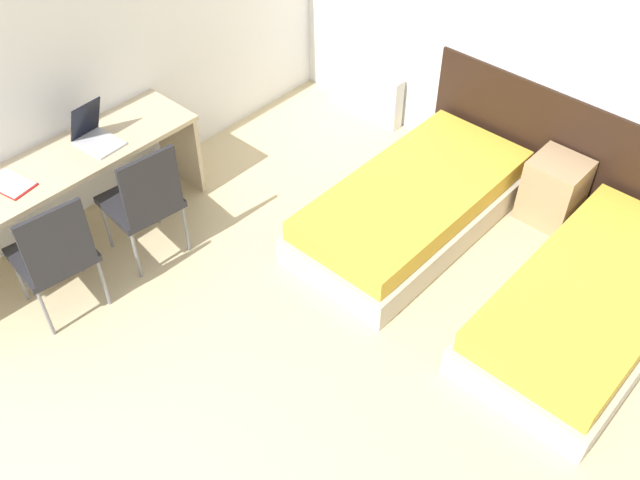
{
  "coord_description": "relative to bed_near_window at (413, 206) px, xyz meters",
  "views": [
    {
      "loc": [
        2.23,
        0.06,
        3.72
      ],
      "look_at": [
        0.0,
        2.51,
        0.55
      ],
      "focal_mm": 40.0,
      "sensor_mm": 36.0,
      "label": 1
    }
  ],
  "objects": [
    {
      "name": "wall_back",
      "position": [
        -0.02,
        1.06,
        1.16
      ],
      "size": [
        5.0,
        0.05,
        2.7
      ],
      "color": "white",
      "rests_on": "ground_plane"
    },
    {
      "name": "wall_left",
      "position": [
        -2.05,
        -1.25,
        1.16
      ],
      "size": [
        0.05,
        5.56,
        2.7
      ],
      "color": "white",
      "rests_on": "ground_plane"
    },
    {
      "name": "headboard_panel",
      "position": [
        0.72,
        1.02,
        0.26
      ],
      "size": [
        2.51,
        0.03,
        0.91
      ],
      "color": "black",
      "rests_on": "ground_plane"
    },
    {
      "name": "bed_near_window",
      "position": [
        0.0,
        0.0,
        0.0
      ],
      "size": [
        0.96,
        1.97,
        0.4
      ],
      "color": "beige",
      "rests_on": "ground_plane"
    },
    {
      "name": "bed_near_door",
      "position": [
        1.45,
        0.0,
        0.0
      ],
      "size": [
        0.96,
        1.97,
        0.4
      ],
      "color": "beige",
      "rests_on": "ground_plane"
    },
    {
      "name": "nightstand",
      "position": [
        0.72,
        0.8,
        0.07
      ],
      "size": [
        0.4,
        0.38,
        0.53
      ],
      "color": "tan",
      "rests_on": "ground_plane"
    },
    {
      "name": "radiator",
      "position": [
        -1.25,
        0.94,
        0.05
      ],
      "size": [
        0.78,
        0.12,
        0.48
      ],
      "color": "silver",
      "rests_on": "ground_plane"
    },
    {
      "name": "desk",
      "position": [
        -1.74,
        -1.87,
        0.39
      ],
      "size": [
        0.56,
        2.16,
        0.73
      ],
      "color": "#C6B28E",
      "rests_on": "ground_plane"
    },
    {
      "name": "chair_near_laptop",
      "position": [
        -1.21,
        -1.52,
        0.34
      ],
      "size": [
        0.52,
        0.52,
        0.97
      ],
      "rotation": [
        0.0,
        0.0,
        -0.11
      ],
      "color": "#232328",
      "rests_on": "ground_plane"
    },
    {
      "name": "chair_near_notebook",
      "position": [
        -1.21,
        -2.23,
        0.34
      ],
      "size": [
        0.53,
        0.53,
        0.97
      ],
      "rotation": [
        0.0,
        0.0,
        -0.13
      ],
      "color": "#232328",
      "rests_on": "ground_plane"
    },
    {
      "name": "laptop",
      "position": [
        -1.74,
        -1.49,
        0.61
      ],
      "size": [
        0.34,
        0.26,
        0.32
      ],
      "rotation": [
        0.0,
        0.0,
        0.07
      ],
      "color": "silver",
      "rests_on": "desk"
    },
    {
      "name": "open_notebook",
      "position": [
        -1.76,
        -2.15,
        0.55
      ],
      "size": [
        0.36,
        0.26,
        0.02
      ],
      "rotation": [
        0.0,
        0.0,
        0.19
      ],
      "color": "#B21E1E",
      "rests_on": "desk"
    }
  ]
}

